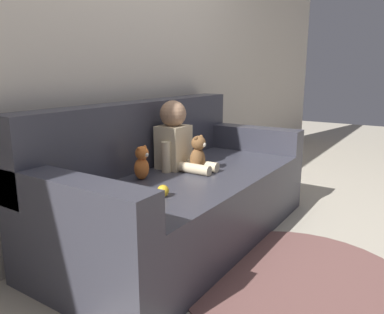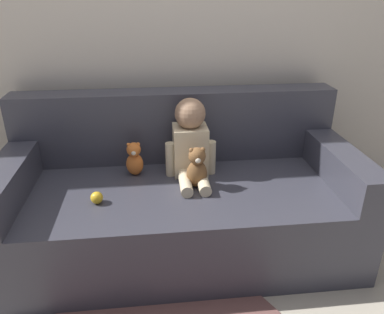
# 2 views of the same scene
# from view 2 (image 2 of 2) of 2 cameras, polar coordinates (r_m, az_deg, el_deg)

# --- Properties ---
(ground_plane) EXTENTS (12.00, 12.00, 0.00)m
(ground_plane) POSITION_cam_2_polar(r_m,az_deg,el_deg) (2.25, -1.57, -13.46)
(ground_plane) COLOR #B7AD99
(wall_back) EXTENTS (8.00, 0.05, 2.60)m
(wall_back) POSITION_cam_2_polar(r_m,az_deg,el_deg) (2.29, -3.20, 22.39)
(wall_back) COLOR beige
(wall_back) RESTS_ON ground_plane
(couch) EXTENTS (1.88, 0.87, 0.84)m
(couch) POSITION_cam_2_polar(r_m,az_deg,el_deg) (2.13, -1.80, -6.27)
(couch) COLOR #383842
(couch) RESTS_ON ground_plane
(person_baby) EXTENTS (0.28, 0.38, 0.43)m
(person_baby) POSITION_cam_2_polar(r_m,az_deg,el_deg) (2.05, -0.21, 2.08)
(person_baby) COLOR beige
(person_baby) RESTS_ON couch
(teddy_bear_brown) EXTENTS (0.13, 0.10, 0.23)m
(teddy_bear_brown) POSITION_cam_2_polar(r_m,az_deg,el_deg) (1.94, 0.76, -1.78)
(teddy_bear_brown) COLOR brown
(teddy_bear_brown) RESTS_ON couch
(plush_toy_side) EXTENTS (0.09, 0.09, 0.20)m
(plush_toy_side) POSITION_cam_2_polar(r_m,az_deg,el_deg) (2.10, -8.77, -0.30)
(plush_toy_side) COLOR orange
(plush_toy_side) RESTS_ON couch
(toy_ball) EXTENTS (0.06, 0.06, 0.06)m
(toy_ball) POSITION_cam_2_polar(r_m,az_deg,el_deg) (1.89, -14.31, -6.03)
(toy_ball) COLOR gold
(toy_ball) RESTS_ON couch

